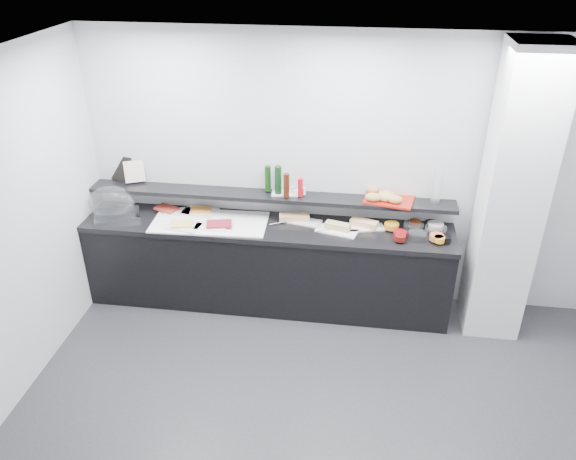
# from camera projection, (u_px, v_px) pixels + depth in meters

# --- Properties ---
(ground) EXTENTS (5.00, 5.00, 0.00)m
(ground) POSITION_uv_depth(u_px,v_px,m) (320.00, 437.00, 4.31)
(ground) COLOR #2D2D30
(ground) RESTS_ON ground
(back_wall) EXTENTS (5.00, 0.02, 2.70)m
(back_wall) POSITION_uv_depth(u_px,v_px,m) (342.00, 174.00, 5.40)
(back_wall) COLOR silver
(back_wall) RESTS_ON ground
(ceiling) EXTENTS (5.00, 5.00, 0.00)m
(ceiling) POSITION_uv_depth(u_px,v_px,m) (333.00, 87.00, 3.02)
(ceiling) COLOR white
(ceiling) RESTS_ON back_wall
(column) EXTENTS (0.50, 0.50, 2.70)m
(column) POSITION_uv_depth(u_px,v_px,m) (511.00, 199.00, 4.91)
(column) COLOR silver
(column) RESTS_ON ground
(buffet_cabinet) EXTENTS (3.60, 0.60, 0.85)m
(buffet_cabinet) POSITION_uv_depth(u_px,v_px,m) (267.00, 266.00, 5.67)
(buffet_cabinet) COLOR black
(buffet_cabinet) RESTS_ON ground
(counter_top) EXTENTS (3.62, 0.62, 0.05)m
(counter_top) POSITION_uv_depth(u_px,v_px,m) (266.00, 227.00, 5.45)
(counter_top) COLOR black
(counter_top) RESTS_ON buffet_cabinet
(wall_shelf) EXTENTS (3.60, 0.25, 0.04)m
(wall_shelf) POSITION_uv_depth(u_px,v_px,m) (269.00, 196.00, 5.48)
(wall_shelf) COLOR black
(wall_shelf) RESTS_ON back_wall
(cloche_base) EXTENTS (0.52, 0.44, 0.04)m
(cloche_base) POSITION_uv_depth(u_px,v_px,m) (117.00, 215.00, 5.58)
(cloche_base) COLOR silver
(cloche_base) RESTS_ON counter_top
(cloche_dome) EXTENTS (0.52, 0.42, 0.34)m
(cloche_dome) POSITION_uv_depth(u_px,v_px,m) (111.00, 202.00, 5.60)
(cloche_dome) COLOR white
(cloche_dome) RESTS_ON cloche_base
(linen_runner) EXTENTS (1.14, 0.58, 0.01)m
(linen_runner) POSITION_uv_depth(u_px,v_px,m) (210.00, 222.00, 5.48)
(linen_runner) COLOR white
(linen_runner) RESTS_ON counter_top
(platter_meat_a) EXTENTS (0.29, 0.22, 0.01)m
(platter_meat_a) POSITION_uv_depth(u_px,v_px,m) (177.00, 212.00, 5.64)
(platter_meat_a) COLOR silver
(platter_meat_a) RESTS_ON linen_runner
(food_meat_a) EXTENTS (0.26, 0.22, 0.02)m
(food_meat_a) POSITION_uv_depth(u_px,v_px,m) (166.00, 208.00, 5.67)
(food_meat_a) COLOR maroon
(food_meat_a) RESTS_ON platter_meat_a
(platter_salmon) EXTENTS (0.37, 0.28, 0.01)m
(platter_salmon) POSITION_uv_depth(u_px,v_px,m) (200.00, 211.00, 5.65)
(platter_salmon) COLOR silver
(platter_salmon) RESTS_ON linen_runner
(food_salmon) EXTENTS (0.22, 0.16, 0.02)m
(food_salmon) POSITION_uv_depth(u_px,v_px,m) (201.00, 210.00, 5.65)
(food_salmon) COLOR orange
(food_salmon) RESTS_ON platter_salmon
(platter_cheese) EXTENTS (0.35, 0.26, 0.01)m
(platter_cheese) POSITION_uv_depth(u_px,v_px,m) (184.00, 226.00, 5.37)
(platter_cheese) COLOR white
(platter_cheese) RESTS_ON linen_runner
(food_cheese) EXTENTS (0.22, 0.17, 0.02)m
(food_cheese) POSITION_uv_depth(u_px,v_px,m) (182.00, 225.00, 5.37)
(food_cheese) COLOR #ECC25C
(food_cheese) RESTS_ON platter_cheese
(platter_meat_b) EXTENTS (0.31, 0.21, 0.01)m
(platter_meat_b) POSITION_uv_depth(u_px,v_px,m) (212.00, 226.00, 5.39)
(platter_meat_b) COLOR white
(platter_meat_b) RESTS_ON linen_runner
(food_meat_b) EXTENTS (0.27, 0.20, 0.02)m
(food_meat_b) POSITION_uv_depth(u_px,v_px,m) (219.00, 224.00, 5.37)
(food_meat_b) COLOR maroon
(food_meat_b) RESTS_ON platter_meat_b
(sandwich_plate_left) EXTENTS (0.41, 0.25, 0.01)m
(sandwich_plate_left) POSITION_uv_depth(u_px,v_px,m) (301.00, 221.00, 5.50)
(sandwich_plate_left) COLOR silver
(sandwich_plate_left) RESTS_ON counter_top
(sandwich_food_left) EXTENTS (0.31, 0.16, 0.06)m
(sandwich_food_left) POSITION_uv_depth(u_px,v_px,m) (294.00, 217.00, 5.50)
(sandwich_food_left) COLOR tan
(sandwich_food_left) RESTS_ON sandwich_plate_left
(tongs_left) EXTENTS (0.14, 0.09, 0.01)m
(tongs_left) POSITION_uv_depth(u_px,v_px,m) (277.00, 223.00, 5.44)
(tongs_left) COLOR #B3B6BA
(tongs_left) RESTS_ON sandwich_plate_left
(sandwich_plate_mid) EXTENTS (0.42, 0.26, 0.01)m
(sandwich_plate_mid) POSITION_uv_depth(u_px,v_px,m) (337.00, 231.00, 5.32)
(sandwich_plate_mid) COLOR white
(sandwich_plate_mid) RESTS_ON counter_top
(sandwich_food_mid) EXTENTS (0.25, 0.15, 0.06)m
(sandwich_food_mid) POSITION_uv_depth(u_px,v_px,m) (338.00, 226.00, 5.33)
(sandwich_food_mid) COLOR tan
(sandwich_food_mid) RESTS_ON sandwich_plate_mid
(tongs_mid) EXTENTS (0.15, 0.07, 0.01)m
(tongs_mid) POSITION_uv_depth(u_px,v_px,m) (324.00, 230.00, 5.31)
(tongs_mid) COLOR #AFB3B6
(tongs_mid) RESTS_ON sandwich_plate_mid
(sandwich_plate_right) EXTENTS (0.37, 0.23, 0.01)m
(sandwich_plate_right) POSITION_uv_depth(u_px,v_px,m) (366.00, 228.00, 5.38)
(sandwich_plate_right) COLOR silver
(sandwich_plate_right) RESTS_ON counter_top
(sandwich_food_right) EXTENTS (0.28, 0.18, 0.06)m
(sandwich_food_right) POSITION_uv_depth(u_px,v_px,m) (364.00, 223.00, 5.38)
(sandwich_food_right) COLOR #E4B577
(sandwich_food_right) RESTS_ON sandwich_plate_right
(tongs_right) EXTENTS (0.16, 0.04, 0.01)m
(tongs_right) POSITION_uv_depth(u_px,v_px,m) (351.00, 230.00, 5.32)
(tongs_right) COLOR silver
(tongs_right) RESTS_ON sandwich_plate_right
(bowl_glass_fruit) EXTENTS (0.21, 0.21, 0.07)m
(bowl_glass_fruit) POSITION_uv_depth(u_px,v_px,m) (413.00, 227.00, 5.33)
(bowl_glass_fruit) COLOR silver
(bowl_glass_fruit) RESTS_ON counter_top
(fill_glass_fruit) EXTENTS (0.15, 0.15, 0.05)m
(fill_glass_fruit) POSITION_uv_depth(u_px,v_px,m) (392.00, 226.00, 5.33)
(fill_glass_fruit) COLOR orange
(fill_glass_fruit) RESTS_ON bowl_glass_fruit
(bowl_black_jam) EXTENTS (0.15, 0.15, 0.07)m
(bowl_black_jam) POSITION_uv_depth(u_px,v_px,m) (432.00, 225.00, 5.36)
(bowl_black_jam) COLOR black
(bowl_black_jam) RESTS_ON counter_top
(fill_black_jam) EXTENTS (0.13, 0.13, 0.05)m
(fill_black_jam) POSITION_uv_depth(u_px,v_px,m) (415.00, 223.00, 5.38)
(fill_black_jam) COLOR #531E0B
(fill_black_jam) RESTS_ON bowl_black_jam
(bowl_glass_cream) EXTENTS (0.22, 0.22, 0.07)m
(bowl_glass_cream) POSITION_uv_depth(u_px,v_px,m) (436.00, 230.00, 5.28)
(bowl_glass_cream) COLOR white
(bowl_glass_cream) RESTS_ON counter_top
(fill_glass_cream) EXTENTS (0.20, 0.20, 0.05)m
(fill_glass_cream) POSITION_uv_depth(u_px,v_px,m) (435.00, 226.00, 5.33)
(fill_glass_cream) COLOR silver
(fill_glass_cream) RESTS_ON bowl_glass_cream
(bowl_red_jam) EXTENTS (0.16, 0.16, 0.07)m
(bowl_red_jam) POSITION_uv_depth(u_px,v_px,m) (400.00, 235.00, 5.20)
(bowl_red_jam) COLOR maroon
(bowl_red_jam) RESTS_ON counter_top
(fill_red_jam) EXTENTS (0.12, 0.12, 0.05)m
(fill_red_jam) POSITION_uv_depth(u_px,v_px,m) (400.00, 238.00, 5.13)
(fill_red_jam) COLOR #54100C
(fill_red_jam) RESTS_ON bowl_red_jam
(bowl_glass_salmon) EXTENTS (0.19, 0.19, 0.07)m
(bowl_glass_salmon) POSITION_uv_depth(u_px,v_px,m) (418.00, 236.00, 5.18)
(bowl_glass_salmon) COLOR silver
(bowl_glass_salmon) RESTS_ON counter_top
(fill_glass_salmon) EXTENTS (0.14, 0.14, 0.05)m
(fill_glass_salmon) POSITION_uv_depth(u_px,v_px,m) (437.00, 237.00, 5.13)
(fill_glass_salmon) COLOR #CB6731
(fill_glass_salmon) RESTS_ON bowl_glass_salmon
(bowl_black_fruit) EXTENTS (0.12, 0.12, 0.07)m
(bowl_black_fruit) POSITION_uv_depth(u_px,v_px,m) (445.00, 239.00, 5.13)
(bowl_black_fruit) COLOR black
(bowl_black_fruit) RESTS_ON counter_top
(fill_black_fruit) EXTENTS (0.11, 0.11, 0.05)m
(fill_black_fruit) POSITION_uv_depth(u_px,v_px,m) (439.00, 239.00, 5.10)
(fill_black_fruit) COLOR #F7A221
(fill_black_fruit) RESTS_ON bowl_black_fruit
(framed_print) EXTENTS (0.25, 0.15, 0.26)m
(framed_print) POSITION_uv_depth(u_px,v_px,m) (121.00, 169.00, 5.70)
(framed_print) COLOR black
(framed_print) RESTS_ON wall_shelf
(print_art) EXTENTS (0.20, 0.13, 0.22)m
(print_art) POSITION_uv_depth(u_px,v_px,m) (134.00, 172.00, 5.64)
(print_art) COLOR beige
(print_art) RESTS_ON framed_print
(condiment_tray) EXTENTS (0.27, 0.19, 0.01)m
(condiment_tray) POSITION_uv_depth(u_px,v_px,m) (285.00, 193.00, 5.48)
(condiment_tray) COLOR silver
(condiment_tray) RESTS_ON wall_shelf
(bottle_green_a) EXTENTS (0.06, 0.06, 0.26)m
(bottle_green_a) POSITION_uv_depth(u_px,v_px,m) (268.00, 179.00, 5.45)
(bottle_green_a) COLOR #10360E
(bottle_green_a) RESTS_ON condiment_tray
(bottle_brown) EXTENTS (0.06, 0.06, 0.24)m
(bottle_brown) POSITION_uv_depth(u_px,v_px,m) (286.00, 186.00, 5.33)
(bottle_brown) COLOR #37160A
(bottle_brown) RESTS_ON condiment_tray
(bottle_green_b) EXTENTS (0.08, 0.08, 0.28)m
(bottle_green_b) POSITION_uv_depth(u_px,v_px,m) (278.00, 180.00, 5.40)
(bottle_green_b) COLOR black
(bottle_green_b) RESTS_ON condiment_tray
(bottle_hot) EXTENTS (0.07, 0.07, 0.18)m
(bottle_hot) POSITION_uv_depth(u_px,v_px,m) (300.00, 187.00, 5.37)
(bottle_hot) COLOR red
(bottle_hot) RESTS_ON condiment_tray
(shaker_salt) EXTENTS (0.03, 0.03, 0.07)m
(shaker_salt) POSITION_uv_depth(u_px,v_px,m) (304.00, 191.00, 5.42)
(shaker_salt) COLOR white
(shaker_salt) RESTS_ON condiment_tray
(shaker_pepper) EXTENTS (0.04, 0.04, 0.07)m
(shaker_pepper) POSITION_uv_depth(u_px,v_px,m) (292.00, 190.00, 5.44)
(shaker_pepper) COLOR white
(shaker_pepper) RESTS_ON condiment_tray
(bread_tray) EXTENTS (0.50, 0.40, 0.02)m
(bread_tray) POSITION_uv_depth(u_px,v_px,m) (389.00, 200.00, 5.34)
(bread_tray) COLOR #A22011
(bread_tray) RESTS_ON wall_shelf
(bread_roll_nw) EXTENTS (0.13, 0.10, 0.08)m
(bread_roll_nw) POSITION_uv_depth(u_px,v_px,m) (372.00, 190.00, 5.41)
(bread_roll_nw) COLOR #B17843
(bread_roll_nw) RESTS_ON bread_tray
(bread_roll_sw) EXTENTS (0.16, 0.10, 0.08)m
(bread_roll_sw) POSITION_uv_depth(u_px,v_px,m) (373.00, 197.00, 5.27)
(bread_roll_sw) COLOR #BE8A48
(bread_roll_sw) RESTS_ON bread_tray
(bread_roll_s) EXTENTS (0.15, 0.12, 0.08)m
(bread_roll_s) POSITION_uv_depth(u_px,v_px,m) (385.00, 197.00, 5.27)
(bread_roll_s) COLOR tan
(bread_roll_s) RESTS_ON bread_tray
(bread_roll_se) EXTENTS (0.16, 0.12, 0.08)m
(bread_roll_se) POSITION_uv_depth(u_px,v_px,m) (395.00, 199.00, 5.23)
(bread_roll_se) COLOR #BC8147
(bread_roll_se) RESTS_ON bread_tray
(bread_roll_midw) EXTENTS (0.18, 0.14, 0.08)m
(bread_roll_midw) POSITION_uv_depth(u_px,v_px,m) (385.00, 195.00, 5.30)
(bread_roll_midw) COLOR #AF8942
(bread_roll_midw) RESTS_ON bread_tray
(bread_roll_mide) EXTENTS (0.17, 0.14, 0.08)m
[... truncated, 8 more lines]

